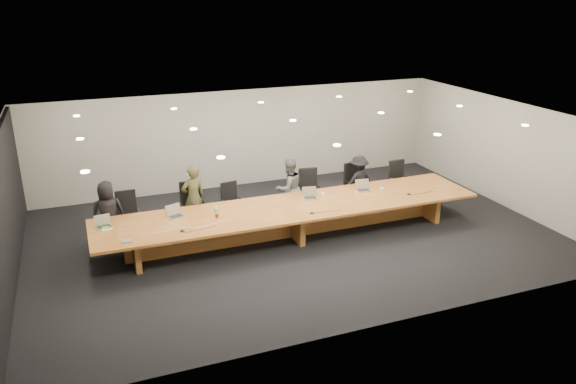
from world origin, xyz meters
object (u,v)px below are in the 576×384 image
Objects in this scene: chair_far_left at (128,215)px; chair_far_right at (400,181)px; person_c at (289,188)px; chair_mid_left at (233,203)px; av_box at (127,241)px; laptop_a at (104,222)px; laptop_e at (364,186)px; person_a at (108,213)px; mic_left at (182,231)px; chair_left at (193,206)px; person_b at (193,198)px; paper_cup_far at (382,189)px; laptop_b at (176,211)px; laptop_d at (310,193)px; mic_center at (312,213)px; paper_cup_near at (323,195)px; mic_right at (409,194)px; person_d at (359,181)px; conference_table at (293,215)px; amber_mug at (217,216)px; chair_mid_right at (310,191)px; chair_right at (356,184)px; water_bottle at (216,211)px.

chair_far_right is (7.18, -0.14, -0.00)m from chair_far_left.
person_c is at bearing 177.77° from chair_far_right.
chair_mid_left is 3.34m from av_box.
laptop_e is at bearing -9.79° from laptop_a.
mic_left is (1.36, -1.61, 0.02)m from person_a.
chair_left is 3.61× the size of laptop_a.
chair_left is 10.14× the size of mic_left.
chair_far_right reaches higher than laptop_e.
person_b reaches higher than chair_far_right.
person_c is at bearing 154.55° from paper_cup_far.
chair_far_right is 5.66m from person_b.
chair_mid_left is 4.68× the size of av_box.
laptop_b is 1.03× the size of laptop_d.
mic_center is (-3.37, -1.71, 0.21)m from chair_far_right.
mic_left is (-0.03, -0.81, -0.12)m from laptop_b.
paper_cup_near is (3.53, -0.02, -0.09)m from laptop_b.
paper_cup_near is 0.85× the size of mic_right.
laptop_b reaches higher than mic_left.
person_c reaches higher than person_d.
chair_left is at bearing 149.59° from conference_table.
chair_mid_left is 3.72m from paper_cup_far.
laptop_e is 1.63× the size of av_box.
laptop_a is 0.97× the size of laptop_d.
amber_mug is at bearing 23.56° from av_box.
amber_mug is (-5.41, -1.18, 0.24)m from chair_far_right.
chair_mid_right is (4.53, -0.10, 0.03)m from chair_far_left.
chair_mid_left is at bearing -20.90° from person_c.
mic_right reaches higher than mic_center.
mic_center is at bearing -152.93° from chair_right.
laptop_e is at bearing 9.97° from mic_left.
laptop_a is 1.69m from mic_left.
mic_center is (-2.11, -1.88, 0.19)m from chair_right.
paper_cup_far is 2.31m from mic_center.
chair_mid_left reaches higher than paper_cup_far.
chair_mid_right is 3.99m from mic_left.
person_d is at bearing 110.70° from mic_right.
laptop_b is 1.47m from av_box.
mic_center is at bearing -38.61° from chair_left.
av_box is at bearing -162.15° from laptop_e.
chair_far_right is 2.85m from paper_cup_near.
chair_far_left is 0.70× the size of person_b.
person_d is 12.52× the size of mic_center.
chair_left reaches higher than mic_center.
paper_cup_far is at bearing -22.05° from laptop_b.
person_b reaches higher than person_c.
person_d is 1.74m from paper_cup_near.
conference_table is 3.83m from av_box.
person_d is 4.02× the size of laptop_d.
laptop_d is (-1.79, -0.90, 0.20)m from person_d.
water_bottle reaches higher than amber_mug.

